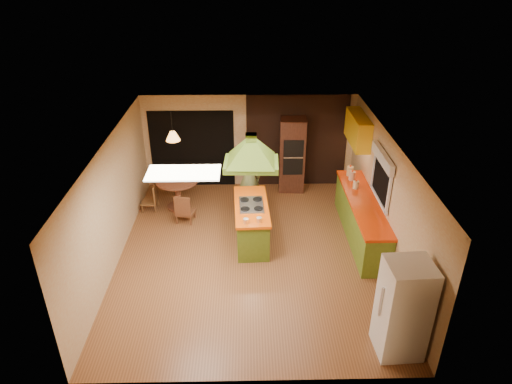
{
  "coord_description": "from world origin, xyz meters",
  "views": [
    {
      "loc": [
        -0.05,
        -7.95,
        5.72
      ],
      "look_at": [
        0.13,
        0.61,
        1.15
      ],
      "focal_mm": 32.0,
      "sensor_mm": 36.0,
      "label": 1
    }
  ],
  "objects_px": {
    "wall_oven": "(292,155)",
    "dining_table": "(178,188)",
    "kitchen_island": "(252,222)",
    "canister_large": "(350,171)",
    "refrigerator": "(403,309)",
    "man": "(249,180)"
  },
  "relations": [
    {
      "from": "kitchen_island",
      "to": "canister_large",
      "type": "xyz_separation_m",
      "value": [
        2.37,
        1.34,
        0.58
      ]
    },
    {
      "from": "man",
      "to": "wall_oven",
      "type": "height_order",
      "value": "wall_oven"
    },
    {
      "from": "man",
      "to": "dining_table",
      "type": "bearing_deg",
      "value": -27.71
    },
    {
      "from": "dining_table",
      "to": "canister_large",
      "type": "bearing_deg",
      "value": -2.08
    },
    {
      "from": "refrigerator",
      "to": "kitchen_island",
      "type": "bearing_deg",
      "value": 122.78
    },
    {
      "from": "kitchen_island",
      "to": "dining_table",
      "type": "relative_size",
      "value": 1.74
    },
    {
      "from": "man",
      "to": "wall_oven",
      "type": "bearing_deg",
      "value": -152.99
    },
    {
      "from": "kitchen_island",
      "to": "man",
      "type": "distance_m",
      "value": 1.31
    },
    {
      "from": "dining_table",
      "to": "wall_oven",
      "type": "bearing_deg",
      "value": 18.22
    },
    {
      "from": "refrigerator",
      "to": "wall_oven",
      "type": "bearing_deg",
      "value": 99.04
    },
    {
      "from": "kitchen_island",
      "to": "dining_table",
      "type": "bearing_deg",
      "value": 138.01
    },
    {
      "from": "man",
      "to": "canister_large",
      "type": "bearing_deg",
      "value": 162.85
    },
    {
      "from": "dining_table",
      "to": "kitchen_island",
      "type": "bearing_deg",
      "value": -39.62
    },
    {
      "from": "refrigerator",
      "to": "dining_table",
      "type": "relative_size",
      "value": 1.62
    },
    {
      "from": "kitchen_island",
      "to": "canister_large",
      "type": "distance_m",
      "value": 2.79
    },
    {
      "from": "man",
      "to": "refrigerator",
      "type": "bearing_deg",
      "value": 98.49
    },
    {
      "from": "refrigerator",
      "to": "dining_table",
      "type": "height_order",
      "value": "refrigerator"
    },
    {
      "from": "kitchen_island",
      "to": "wall_oven",
      "type": "xyz_separation_m",
      "value": [
        1.09,
        2.44,
        0.54
      ]
    },
    {
      "from": "refrigerator",
      "to": "wall_oven",
      "type": "relative_size",
      "value": 0.85
    },
    {
      "from": "wall_oven",
      "to": "dining_table",
      "type": "distance_m",
      "value": 3.07
    },
    {
      "from": "kitchen_island",
      "to": "refrigerator",
      "type": "xyz_separation_m",
      "value": [
        2.3,
        -3.18,
        0.39
      ]
    },
    {
      "from": "kitchen_island",
      "to": "wall_oven",
      "type": "bearing_deg",
      "value": 63.55
    }
  ]
}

